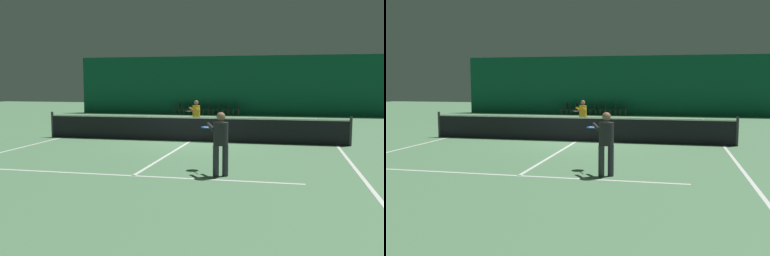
# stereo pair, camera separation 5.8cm
# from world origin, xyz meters

# --- Properties ---
(ground_plane) EXTENTS (60.00, 60.00, 0.00)m
(ground_plane) POSITION_xyz_m (0.00, 0.00, 0.00)
(ground_plane) COLOR #56845B
(backdrop_curtain) EXTENTS (23.00, 0.12, 4.16)m
(backdrop_curtain) POSITION_xyz_m (0.00, 14.02, 2.08)
(backdrop_curtain) COLOR #0F5138
(backdrop_curtain) RESTS_ON ground
(court_line_baseline_far) EXTENTS (11.00, 0.10, 0.00)m
(court_line_baseline_far) POSITION_xyz_m (0.00, 11.90, 0.00)
(court_line_baseline_far) COLOR white
(court_line_baseline_far) RESTS_ON ground
(court_line_service_far) EXTENTS (8.25, 0.10, 0.00)m
(court_line_service_far) POSITION_xyz_m (0.00, 6.40, 0.00)
(court_line_service_far) COLOR white
(court_line_service_far) RESTS_ON ground
(court_line_service_near) EXTENTS (8.25, 0.10, 0.00)m
(court_line_service_near) POSITION_xyz_m (0.00, -6.40, 0.00)
(court_line_service_near) COLOR white
(court_line_service_near) RESTS_ON ground
(court_line_sideline_left) EXTENTS (0.10, 23.80, 0.00)m
(court_line_sideline_left) POSITION_xyz_m (-5.50, 0.00, 0.00)
(court_line_sideline_left) COLOR white
(court_line_sideline_left) RESTS_ON ground
(court_line_sideline_right) EXTENTS (0.10, 23.80, 0.00)m
(court_line_sideline_right) POSITION_xyz_m (5.50, 0.00, 0.00)
(court_line_sideline_right) COLOR white
(court_line_sideline_right) RESTS_ON ground
(court_line_centre) EXTENTS (0.10, 12.80, 0.00)m
(court_line_centre) POSITION_xyz_m (0.00, 0.00, 0.00)
(court_line_centre) COLOR white
(court_line_centre) RESTS_ON ground
(tennis_net) EXTENTS (12.00, 0.10, 1.07)m
(tennis_net) POSITION_xyz_m (0.00, 0.00, 0.51)
(tennis_net) COLOR black
(tennis_net) RESTS_ON ground
(player_near) EXTENTS (0.97, 1.31, 1.58)m
(player_near) POSITION_xyz_m (2.09, -5.96, 0.92)
(player_near) COLOR #2D2D38
(player_near) RESTS_ON ground
(player_far) EXTENTS (0.50, 1.30, 1.49)m
(player_far) POSITION_xyz_m (-0.35, 2.74, 0.87)
(player_far) COLOR #2D2D38
(player_far) RESTS_ON ground
(courtside_chair_0) EXTENTS (0.44, 0.44, 0.84)m
(courtside_chair_0) POSITION_xyz_m (-3.94, 13.47, 0.49)
(courtside_chair_0) COLOR brown
(courtside_chair_0) RESTS_ON ground
(courtside_chair_1) EXTENTS (0.44, 0.44, 0.84)m
(courtside_chair_1) POSITION_xyz_m (-3.23, 13.47, 0.49)
(courtside_chair_1) COLOR brown
(courtside_chair_1) RESTS_ON ground
(courtside_chair_2) EXTENTS (0.44, 0.44, 0.84)m
(courtside_chair_2) POSITION_xyz_m (-2.53, 13.47, 0.49)
(courtside_chair_2) COLOR brown
(courtside_chair_2) RESTS_ON ground
(courtside_chair_3) EXTENTS (0.44, 0.44, 0.84)m
(courtside_chair_3) POSITION_xyz_m (-1.82, 13.47, 0.49)
(courtside_chair_3) COLOR brown
(courtside_chair_3) RESTS_ON ground
(courtside_chair_4) EXTENTS (0.44, 0.44, 0.84)m
(courtside_chair_4) POSITION_xyz_m (-1.11, 13.47, 0.49)
(courtside_chair_4) COLOR brown
(courtside_chair_4) RESTS_ON ground
(courtside_chair_5) EXTENTS (0.44, 0.44, 0.84)m
(courtside_chair_5) POSITION_xyz_m (-0.40, 13.47, 0.49)
(courtside_chair_5) COLOR brown
(courtside_chair_5) RESTS_ON ground
(courtside_chair_6) EXTENTS (0.44, 0.44, 0.84)m
(courtside_chair_6) POSITION_xyz_m (0.30, 13.47, 0.49)
(courtside_chair_6) COLOR brown
(courtside_chair_6) RESTS_ON ground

